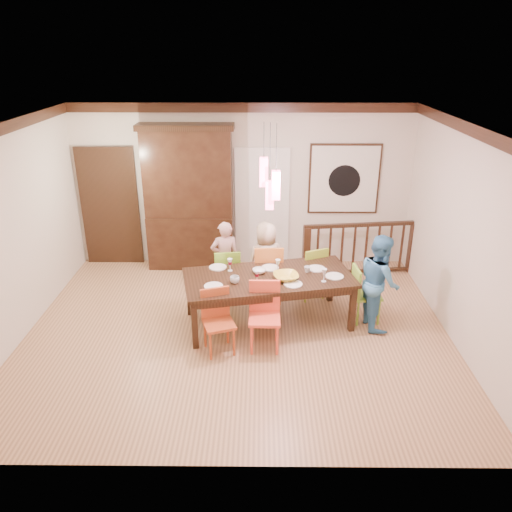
{
  "coord_description": "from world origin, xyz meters",
  "views": [
    {
      "loc": [
        0.32,
        -6.17,
        3.82
      ],
      "look_at": [
        0.26,
        0.4,
        1.0
      ],
      "focal_mm": 35.0,
      "sensor_mm": 36.0,
      "label": 1
    }
  ],
  "objects_px": {
    "balustrade": "(360,248)",
    "person_far_mid": "(266,261)",
    "chair_end_right": "(367,290)",
    "dining_table": "(269,281)",
    "china_hutch": "(189,198)",
    "person_far_left": "(225,259)",
    "chair_far_left": "(227,270)",
    "person_end_right": "(379,282)"
  },
  "relations": [
    {
      "from": "chair_far_left",
      "to": "chair_end_right",
      "type": "height_order",
      "value": "chair_far_left"
    },
    {
      "from": "person_far_left",
      "to": "chair_end_right",
      "type": "bearing_deg",
      "value": 146.5
    },
    {
      "from": "chair_end_right",
      "to": "person_end_right",
      "type": "xyz_separation_m",
      "value": [
        0.13,
        -0.13,
        0.21
      ]
    },
    {
      "from": "chair_end_right",
      "to": "balustrade",
      "type": "relative_size",
      "value": 0.42
    },
    {
      "from": "dining_table",
      "to": "balustrade",
      "type": "height_order",
      "value": "balustrade"
    },
    {
      "from": "china_hutch",
      "to": "person_end_right",
      "type": "relative_size",
      "value": 1.85
    },
    {
      "from": "chair_far_left",
      "to": "person_end_right",
      "type": "distance_m",
      "value": 2.36
    },
    {
      "from": "china_hutch",
      "to": "person_far_left",
      "type": "xyz_separation_m",
      "value": [
        0.69,
        -1.13,
        -0.66
      ]
    },
    {
      "from": "dining_table",
      "to": "person_far_left",
      "type": "distance_m",
      "value": 1.14
    },
    {
      "from": "balustrade",
      "to": "person_far_mid",
      "type": "height_order",
      "value": "person_far_mid"
    },
    {
      "from": "balustrade",
      "to": "person_far_mid",
      "type": "bearing_deg",
      "value": -159.31
    },
    {
      "from": "person_far_left",
      "to": "person_end_right",
      "type": "relative_size",
      "value": 0.9
    },
    {
      "from": "chair_far_left",
      "to": "person_end_right",
      "type": "xyz_separation_m",
      "value": [
        2.22,
        -0.77,
        0.19
      ]
    },
    {
      "from": "balustrade",
      "to": "person_far_left",
      "type": "bearing_deg",
      "value": -168.56
    },
    {
      "from": "chair_far_left",
      "to": "china_hutch",
      "type": "xyz_separation_m",
      "value": [
        -0.74,
        1.32,
        0.78
      ]
    },
    {
      "from": "chair_far_left",
      "to": "person_far_mid",
      "type": "xyz_separation_m",
      "value": [
        0.62,
        0.09,
        0.13
      ]
    },
    {
      "from": "person_end_right",
      "to": "chair_end_right",
      "type": "bearing_deg",
      "value": 38.79
    },
    {
      "from": "balustrade",
      "to": "person_far_left",
      "type": "xyz_separation_m",
      "value": [
        -2.32,
        -0.79,
        0.13
      ]
    },
    {
      "from": "chair_far_left",
      "to": "person_far_left",
      "type": "bearing_deg",
      "value": -85.35
    },
    {
      "from": "chair_far_left",
      "to": "balustrade",
      "type": "xyz_separation_m",
      "value": [
        2.28,
        0.97,
        -0.01
      ]
    },
    {
      "from": "china_hutch",
      "to": "person_far_mid",
      "type": "relative_size",
      "value": 2.03
    },
    {
      "from": "dining_table",
      "to": "balustrade",
      "type": "xyz_separation_m",
      "value": [
        1.63,
        1.7,
        -0.18
      ]
    },
    {
      "from": "dining_table",
      "to": "person_far_left",
      "type": "xyz_separation_m",
      "value": [
        -0.69,
        0.91,
        -0.05
      ]
    },
    {
      "from": "chair_end_right",
      "to": "person_end_right",
      "type": "bearing_deg",
      "value": -140.58
    },
    {
      "from": "chair_end_right",
      "to": "china_hutch",
      "type": "bearing_deg",
      "value": 49.56
    },
    {
      "from": "dining_table",
      "to": "chair_end_right",
      "type": "distance_m",
      "value": 1.45
    },
    {
      "from": "china_hutch",
      "to": "chair_far_left",
      "type": "bearing_deg",
      "value": -60.89
    },
    {
      "from": "balustrade",
      "to": "person_far_mid",
      "type": "xyz_separation_m",
      "value": [
        -1.66,
        -0.88,
        0.14
      ]
    },
    {
      "from": "dining_table",
      "to": "china_hutch",
      "type": "height_order",
      "value": "china_hutch"
    },
    {
      "from": "dining_table",
      "to": "china_hutch",
      "type": "distance_m",
      "value": 2.54
    },
    {
      "from": "chair_end_right",
      "to": "balustrade",
      "type": "distance_m",
      "value": 1.63
    },
    {
      "from": "balustrade",
      "to": "china_hutch",
      "type": "bearing_deg",
      "value": 166.13
    },
    {
      "from": "person_far_left",
      "to": "person_far_mid",
      "type": "height_order",
      "value": "person_far_mid"
    },
    {
      "from": "person_far_left",
      "to": "person_far_mid",
      "type": "relative_size",
      "value": 0.98
    },
    {
      "from": "chair_end_right",
      "to": "balustrade",
      "type": "bearing_deg",
      "value": -12.43
    },
    {
      "from": "china_hutch",
      "to": "balustrade",
      "type": "xyz_separation_m",
      "value": [
        3.02,
        -0.35,
        -0.79
      ]
    },
    {
      "from": "balustrade",
      "to": "chair_end_right",
      "type": "bearing_deg",
      "value": -104.14
    },
    {
      "from": "person_far_left",
      "to": "china_hutch",
      "type": "bearing_deg",
      "value": -70.72
    },
    {
      "from": "person_far_left",
      "to": "person_end_right",
      "type": "xyz_separation_m",
      "value": [
        2.26,
        -0.96,
        0.07
      ]
    },
    {
      "from": "chair_far_left",
      "to": "china_hutch",
      "type": "distance_m",
      "value": 1.7
    },
    {
      "from": "chair_end_right",
      "to": "person_far_left",
      "type": "bearing_deg",
      "value": 63.1
    },
    {
      "from": "chair_end_right",
      "to": "china_hutch",
      "type": "distance_m",
      "value": 3.53
    }
  ]
}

